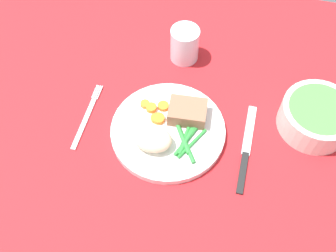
% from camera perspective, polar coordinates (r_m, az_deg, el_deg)
% --- Properties ---
extents(dining_table, '(1.20, 0.90, 0.02)m').
position_cam_1_polar(dining_table, '(0.83, 1.61, 0.63)').
color(dining_table, red).
rests_on(dining_table, ground).
extents(dinner_plate, '(0.23, 0.23, 0.02)m').
position_cam_1_polar(dinner_plate, '(0.80, 0.00, -0.68)').
color(dinner_plate, white).
rests_on(dinner_plate, dining_table).
extents(meat_portion, '(0.08, 0.06, 0.03)m').
position_cam_1_polar(meat_portion, '(0.80, 2.84, 1.97)').
color(meat_portion, '#936047').
rests_on(meat_portion, dinner_plate).
extents(mashed_potatoes, '(0.08, 0.06, 0.04)m').
position_cam_1_polar(mashed_potatoes, '(0.76, -2.30, -1.87)').
color(mashed_potatoes, beige).
rests_on(mashed_potatoes, dinner_plate).
extents(carrot_slices, '(0.06, 0.06, 0.01)m').
position_cam_1_polar(carrot_slices, '(0.81, -1.73, 1.92)').
color(carrot_slices, orange).
rests_on(carrot_slices, dinner_plate).
extents(green_beans, '(0.07, 0.10, 0.01)m').
position_cam_1_polar(green_beans, '(0.78, 2.75, -2.05)').
color(green_beans, '#2D8C38').
rests_on(green_beans, dinner_plate).
extents(fork, '(0.01, 0.17, 0.00)m').
position_cam_1_polar(fork, '(0.84, -11.71, 1.40)').
color(fork, silver).
rests_on(fork, dining_table).
extents(knife, '(0.02, 0.21, 0.01)m').
position_cam_1_polar(knife, '(0.80, 11.31, -3.42)').
color(knife, black).
rests_on(knife, dining_table).
extents(water_glass, '(0.06, 0.06, 0.08)m').
position_cam_1_polar(water_glass, '(0.91, 2.43, 11.57)').
color(water_glass, silver).
rests_on(water_glass, dining_table).
extents(salad_bowl, '(0.15, 0.15, 0.06)m').
position_cam_1_polar(salad_bowl, '(0.84, 20.84, 1.40)').
color(salad_bowl, silver).
rests_on(salad_bowl, dining_table).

